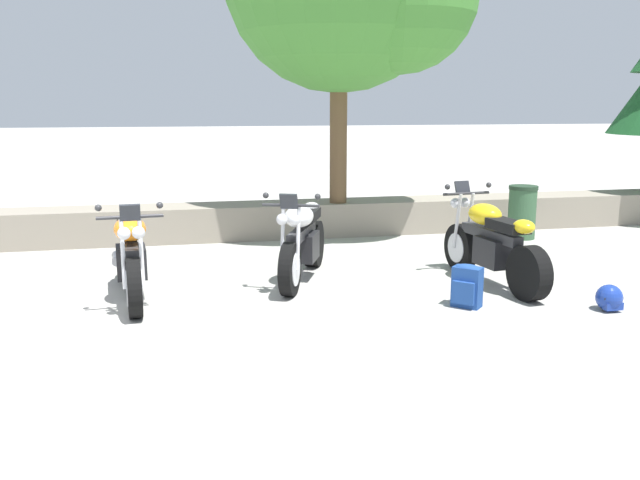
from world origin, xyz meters
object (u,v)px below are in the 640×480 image
at_px(motorcycle_orange_near_left, 131,256).
at_px(rider_helmet, 610,298).
at_px(rider_backpack, 467,285).
at_px(motorcycle_yellow_far_right, 492,245).
at_px(trash_bin, 522,212).
at_px(motorcycle_white_centre, 302,242).

relative_size(motorcycle_orange_near_left, rider_helmet, 7.38).
bearing_deg(motorcycle_orange_near_left, rider_backpack, -17.05).
bearing_deg(rider_helmet, motorcycle_orange_near_left, 162.82).
xyz_separation_m(motorcycle_yellow_far_right, rider_backpack, (-0.68, -0.83, -0.24)).
distance_m(motorcycle_yellow_far_right, trash_bin, 3.05).
bearing_deg(motorcycle_white_centre, trash_bin, 24.88).
height_order(motorcycle_white_centre, trash_bin, motorcycle_white_centre).
bearing_deg(rider_backpack, motorcycle_orange_near_left, 162.95).
relative_size(rider_backpack, rider_helmet, 1.68).
height_order(motorcycle_orange_near_left, trash_bin, motorcycle_orange_near_left).
distance_m(rider_backpack, rider_helmet, 1.49).
bearing_deg(motorcycle_yellow_far_right, motorcycle_white_centre, 163.63).
relative_size(motorcycle_white_centre, rider_helmet, 7.02).
xyz_separation_m(motorcycle_white_centre, rider_helmet, (2.94, -1.92, -0.35)).
xyz_separation_m(motorcycle_orange_near_left, rider_helmet, (4.95, -1.53, -0.35)).
bearing_deg(trash_bin, motorcycle_orange_near_left, -159.55).
distance_m(motorcycle_orange_near_left, rider_backpack, 3.70).
xyz_separation_m(motorcycle_orange_near_left, motorcycle_yellow_far_right, (4.22, -0.26, 0.00)).
distance_m(motorcycle_orange_near_left, rider_helmet, 5.20).
distance_m(motorcycle_white_centre, rider_backpack, 2.13).
relative_size(motorcycle_white_centre, rider_backpack, 4.18).
relative_size(motorcycle_orange_near_left, trash_bin, 2.40).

